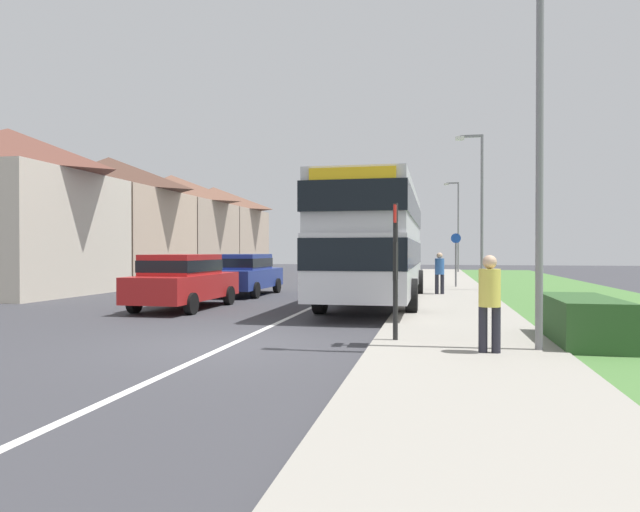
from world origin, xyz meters
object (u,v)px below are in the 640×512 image
Objects in this scene: parked_car_red at (184,279)px; street_lamp_far at (457,221)px; double_decker_bus at (377,238)px; bus_stop_sign at (395,262)px; street_lamp_mid at (479,201)px; street_lamp_near at (534,72)px; parked_car_blue at (245,273)px; pedestrian_at_stop at (490,299)px; pedestrian_walking_away at (440,271)px; cycle_route_sign at (456,258)px.

street_lamp_far is at bearing 72.45° from parked_car_red.
bus_stop_sign is at bearing -81.64° from double_decker_bus.
street_lamp_mid is (9.11, 8.52, 2.91)m from parked_car_red.
street_lamp_far is at bearing 89.96° from street_lamp_near.
bus_stop_sign is at bearing -100.24° from street_lamp_mid.
parked_car_blue is 12.33m from bus_stop_sign.
street_lamp_far reaches higher than double_decker_bus.
street_lamp_near is 14.25m from street_lamp_mid.
double_decker_bus is 1.35× the size of street_lamp_near.
pedestrian_at_stop and pedestrian_walking_away have the same top height.
parked_car_blue is 7.46m from pedestrian_walking_away.
street_lamp_far is at bearing 88.76° from pedestrian_at_stop.
pedestrian_at_stop is 0.24× the size of street_lamp_far.
cycle_route_sign is 16.39m from street_lamp_near.
bus_stop_sign is at bearing -57.72° from parked_car_blue.
street_lamp_mid is at bearing 79.76° from bus_stop_sign.
street_lamp_mid is (0.87, -1.83, 2.38)m from cycle_route_sign.
pedestrian_walking_away is at bearing 93.30° from pedestrian_at_stop.
parked_car_red is 2.72× the size of pedestrian_at_stop.
double_decker_bus reaches higher than pedestrian_at_stop.
bus_stop_sign is 14.11m from street_lamp_mid.
bus_stop_sign is at bearing 148.11° from pedestrian_at_stop.
pedestrian_at_stop is (8.13, -11.37, 0.09)m from parked_car_blue.
street_lamp_near reaches higher than parked_car_red.
street_lamp_near is at bearing -50.99° from parked_car_blue.
cycle_route_sign reaches higher than parked_car_blue.
street_lamp_mid is (1.61, 2.67, 2.84)m from pedestrian_walking_away.
parked_car_blue is at bearing 154.89° from double_decker_bus.
street_lamp_far reaches higher than bus_stop_sign.
cycle_route_sign is (2.77, 7.67, -0.72)m from double_decker_bus.
street_lamp_far is (8.93, 28.24, 3.13)m from parked_car_red.
street_lamp_mid reaches higher than parked_car_red.
bus_stop_sign is at bearing -94.46° from pedestrian_walking_away.
street_lamp_near is at bearing -12.84° from bus_stop_sign.
double_decker_bus is 6.67× the size of pedestrian_at_stop.
double_decker_bus is at bearing 98.36° from bus_stop_sign.
pedestrian_at_stop is at bearing -148.23° from street_lamp_near.
pedestrian_walking_away is 22.65m from street_lamp_far.
pedestrian_at_stop is (2.71, -8.84, -1.17)m from double_decker_bus.
parked_car_blue is at bearing 125.55° from pedestrian_at_stop.
street_lamp_far is (8.87, 23.03, 3.14)m from parked_car_blue.
parked_car_red is 8.45m from bus_stop_sign.
cycle_route_sign is at bearing 115.38° from street_lamp_mid.
street_lamp_near is (2.28, -0.52, 3.13)m from bus_stop_sign.
street_lamp_near reaches higher than cycle_route_sign.
parked_car_red is at bearing 147.35° from street_lamp_near.
pedestrian_walking_away reaches higher than parked_car_red.
double_decker_bus is at bearing 107.05° from pedestrian_at_stop.
street_lamp_near is (0.67, -16.05, 3.24)m from cycle_route_sign.
pedestrian_walking_away is (7.50, 5.85, 0.08)m from parked_car_red.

